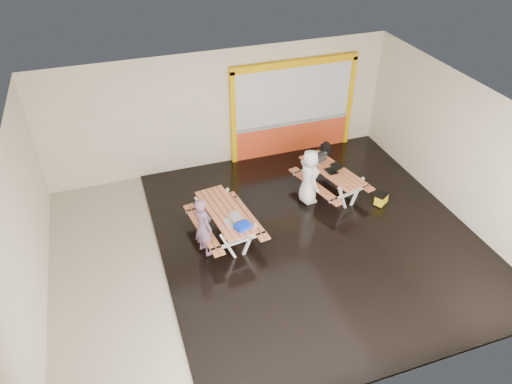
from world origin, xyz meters
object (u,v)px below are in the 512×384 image
object	(u,v)px
person_left	(203,226)
laptop_right	(333,169)
dark_case	(307,195)
laptop_left	(232,220)
toolbox	(319,158)
person_right	(309,177)
fluke_bag	(381,199)
picnic_table_right	(331,175)
picnic_table_left	(225,217)
backpack	(325,149)
blue_pouch	(243,226)

from	to	relation	value
person_left	laptop_right	bearing A→B (deg)	-94.49
dark_case	laptop_right	bearing A→B (deg)	-4.45
laptop_left	toolbox	xyz separation A→B (m)	(3.02, 1.80, 0.02)
person_right	fluke_bag	distance (m)	2.05
fluke_bag	picnic_table_right	bearing A→B (deg)	138.14
laptop_left	laptop_right	size ratio (longest dim) A/B	0.98
person_right	picnic_table_left	bearing A→B (deg)	104.03
toolbox	backpack	bearing A→B (deg)	49.77
picnic_table_right	laptop_right	size ratio (longest dim) A/B	5.42
picnic_table_right	person_left	distance (m)	4.06
picnic_table_left	person_right	world-z (taller)	person_right
picnic_table_left	laptop_right	size ratio (longest dim) A/B	5.31
picnic_table_left	person_left	xyz separation A→B (m)	(-0.62, -0.44, 0.23)
person_right	toolbox	xyz separation A→B (m)	(0.60, 0.69, 0.06)
dark_case	fluke_bag	bearing A→B (deg)	-27.82
dark_case	picnic_table_right	bearing A→B (deg)	1.59
blue_pouch	toolbox	distance (m)	3.53
picnic_table_right	backpack	distance (m)	1.16
picnic_table_left	toolbox	world-z (taller)	toolbox
fluke_bag	blue_pouch	bearing A→B (deg)	-171.14
fluke_bag	backpack	bearing A→B (deg)	108.94
toolbox	fluke_bag	world-z (taller)	toolbox
blue_pouch	person_right	bearing A→B (deg)	31.84
blue_pouch	fluke_bag	world-z (taller)	blue_pouch
toolbox	fluke_bag	xyz separation A→B (m)	(1.20, -1.46, -0.69)
picnic_table_left	laptop_left	distance (m)	0.51
fluke_bag	dark_case	bearing A→B (deg)	152.18
laptop_right	laptop_left	bearing A→B (deg)	-159.11
laptop_left	dark_case	distance (m)	2.88
picnic_table_left	laptop_left	xyz separation A→B (m)	(0.05, -0.44, 0.25)
picnic_table_right	blue_pouch	world-z (taller)	blue_pouch
toolbox	person_left	bearing A→B (deg)	-154.16
picnic_table_left	toolbox	size ratio (longest dim) A/B	4.76
dark_case	toolbox	bearing A→B (deg)	44.53
picnic_table_right	laptop_left	distance (m)	3.43
picnic_table_left	person_left	size ratio (longest dim) A/B	1.48
person_left	picnic_table_left	bearing A→B (deg)	-76.96
laptop_left	toolbox	distance (m)	3.52
person_right	laptop_left	distance (m)	2.67
picnic_table_left	fluke_bag	size ratio (longest dim) A/B	4.94
picnic_table_left	backpack	size ratio (longest dim) A/B	5.12
picnic_table_left	toolbox	bearing A→B (deg)	23.81
person_left	backpack	bearing A→B (deg)	-82.30
person_right	laptop_left	world-z (taller)	person_right
picnic_table_left	fluke_bag	xyz separation A→B (m)	(4.27, -0.10, -0.42)
person_left	dark_case	world-z (taller)	person_left
toolbox	picnic_table_left	bearing A→B (deg)	-156.19
person_right	backpack	xyz separation A→B (m)	(1.09, 1.27, -0.10)
laptop_left	laptop_right	distance (m)	3.39
toolbox	dark_case	size ratio (longest dim) A/B	1.19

